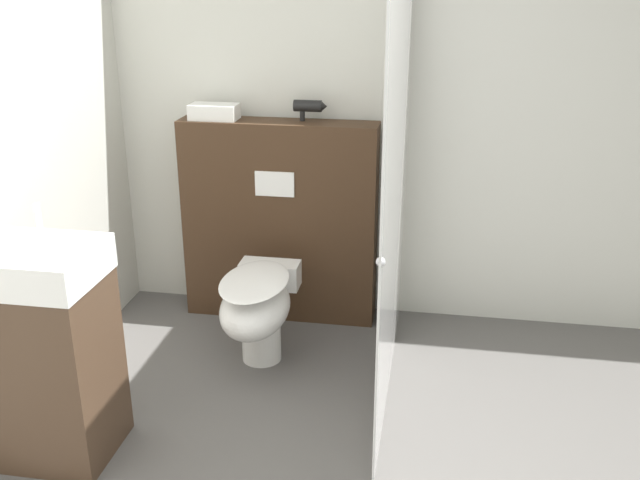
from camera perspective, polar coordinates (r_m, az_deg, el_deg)
name	(u,v)px	position (r m, az deg, el deg)	size (l,w,h in m)	color
wall_back	(343,102)	(4.05, 1.89, 10.96)	(8.00, 0.06, 2.50)	silver
partition_panel	(280,221)	(4.12, -3.22, 1.50)	(1.11, 0.22, 1.17)	#3D2819
shower_glass	(396,192)	(3.28, 6.08, 3.87)	(0.04, 1.56, 1.99)	silver
toilet	(258,307)	(3.67, -5.00, -5.38)	(0.34, 0.67, 0.51)	white
sink_vanity	(43,352)	(3.18, -21.29, -8.37)	(0.54, 0.42, 1.08)	#473323
hair_drier	(309,107)	(3.94, -0.87, 10.63)	(0.18, 0.06, 0.12)	black
folded_towel	(214,112)	(4.04, -8.47, 10.11)	(0.26, 0.15, 0.08)	white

